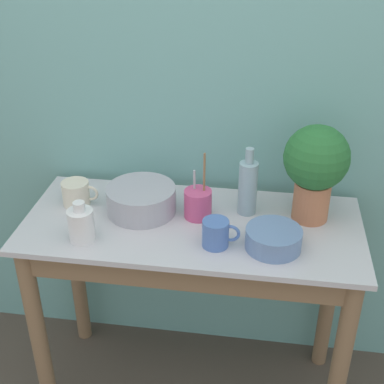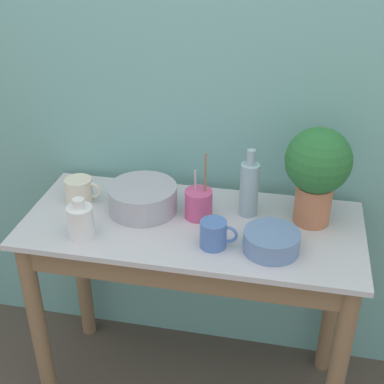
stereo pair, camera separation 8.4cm
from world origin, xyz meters
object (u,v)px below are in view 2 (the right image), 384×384
bowl_wash_large (143,198)px  mug_cream (80,190)px  bottle_tall (249,188)px  utensil_cup (199,204)px  bottle_short (81,221)px  bowl_small_blue (271,241)px  mug_blue (214,234)px  potted_plant (317,168)px

bowl_wash_large → mug_cream: size_ratio=1.83×
bowl_wash_large → mug_cream: bowl_wash_large is taller
bottle_tall → utensil_cup: bearing=-162.4°
bottle_short → bottle_tall: bearing=25.5°
bowl_wash_large → bowl_small_blue: (0.46, -0.15, -0.01)m
bowl_wash_large → utensil_cup: size_ratio=1.02×
mug_cream → utensil_cup: size_ratio=0.56×
bottle_short → mug_blue: bearing=4.1°
bowl_wash_large → mug_blue: bowl_wash_large is taller
potted_plant → mug_cream: 0.84m
bottle_tall → mug_blue: bottle_tall is taller
bottle_short → mug_cream: 0.23m
bowl_wash_large → bottle_short: bearing=-127.2°
potted_plant → bowl_wash_large: bearing=-175.8°
potted_plant → utensil_cup: bearing=-173.0°
bottle_short → mug_blue: 0.43m
bottle_short → utensil_cup: utensil_cup is taller
bowl_wash_large → bottle_short: 0.25m
potted_plant → bottle_tall: potted_plant is taller
bottle_tall → mug_blue: size_ratio=2.04×
potted_plant → bowl_wash_large: 0.60m
potted_plant → bottle_short: size_ratio=2.43×
bottle_tall → bottle_short: bearing=-154.5°
bowl_wash_large → bottle_short: size_ratio=1.73×
potted_plant → bowl_wash_large: (-0.58, -0.04, -0.16)m
potted_plant → bowl_wash_large: size_ratio=1.40×
bottle_tall → bowl_small_blue: bottle_tall is taller
bowl_wash_large → utensil_cup: bearing=-1.2°
mug_cream → bowl_small_blue: 0.72m
bowl_small_blue → bottle_short: bearing=-175.8°
mug_blue → bottle_tall: bearing=68.6°
mug_cream → utensil_cup: bearing=-2.6°
bottle_short → utensil_cup: size_ratio=0.59×
bottle_tall → bowl_small_blue: size_ratio=1.38×
bottle_tall → utensil_cup: bottle_tall is taller
potted_plant → bottle_tall: bearing=178.6°
bowl_wash_large → bowl_small_blue: size_ratio=1.36×
bottle_tall → bottle_short: 0.57m
bowl_wash_large → bottle_tall: (0.36, 0.05, 0.06)m
potted_plant → mug_blue: bearing=-145.2°
bottle_short → utensil_cup: 0.40m
bowl_wash_large → potted_plant: bearing=4.2°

